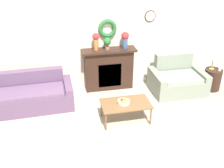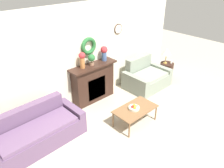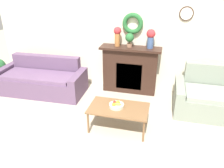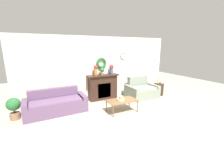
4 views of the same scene
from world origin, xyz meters
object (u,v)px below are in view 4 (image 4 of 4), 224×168
(fruit_bowl, at_px, (121,99))
(side_table_by_loveseat, at_px, (159,89))
(potted_plant_on_mantel, at_px, (102,70))
(loveseat_right, at_px, (141,90))
(mug, at_px, (162,83))
(vase_on_mantel_left, at_px, (96,69))
(coffee_table, at_px, (122,101))
(table_lamp, at_px, (158,75))
(potted_plant_floor_by_couch, at_px, (14,107))
(fireplace, at_px, (103,87))
(vase_on_mantel_right, at_px, (112,68))
(couch_left, at_px, (56,104))

(fruit_bowl, distance_m, side_table_by_loveseat, 2.81)
(potted_plant_on_mantel, bearing_deg, loveseat_right, -15.75)
(potted_plant_on_mantel, bearing_deg, fruit_bowl, -88.02)
(mug, xyz_separation_m, vase_on_mantel_left, (-3.09, 0.70, 0.75))
(coffee_table, bearing_deg, vase_on_mantel_left, 103.95)
(loveseat_right, distance_m, vase_on_mantel_left, 2.34)
(fruit_bowl, xyz_separation_m, mug, (2.75, 0.83, 0.13))
(fruit_bowl, height_order, mug, mug)
(table_lamp, relative_size, potted_plant_floor_by_couch, 0.75)
(fireplace, distance_m, table_lamp, 2.71)
(vase_on_mantel_left, distance_m, vase_on_mantel_right, 0.74)
(fireplace, height_order, couch_left, fireplace)
(side_table_by_loveseat, distance_m, table_lamp, 0.70)
(fruit_bowl, height_order, vase_on_mantel_right, vase_on_mantel_right)
(potted_plant_on_mantel, bearing_deg, mug, -13.70)
(couch_left, bearing_deg, side_table_by_loveseat, -2.50)
(vase_on_mantel_left, height_order, vase_on_mantel_right, vase_on_mantel_left)
(fruit_bowl, bearing_deg, potted_plant_floor_by_couch, 162.66)
(mug, relative_size, potted_plant_on_mantel, 0.30)
(fireplace, bearing_deg, mug, -14.12)
(mug, bearing_deg, side_table_by_loveseat, 142.13)
(couch_left, distance_m, potted_plant_floor_by_couch, 1.25)
(coffee_table, distance_m, mug, 2.84)
(couch_left, distance_m, vase_on_mantel_right, 2.73)
(table_lamp, bearing_deg, loveseat_right, 175.73)
(couch_left, bearing_deg, potted_plant_on_mantel, 13.29)
(mug, height_order, potted_plant_on_mantel, potted_plant_on_mantel)
(fireplace, distance_m, coffee_table, 1.55)
(vase_on_mantel_left, relative_size, potted_plant_floor_by_couch, 0.61)
(loveseat_right, bearing_deg, vase_on_mantel_left, 165.87)
(table_lamp, distance_m, vase_on_mantel_left, 3.01)
(table_lamp, bearing_deg, couch_left, 179.71)
(coffee_table, height_order, potted_plant_on_mantel, potted_plant_on_mantel)
(vase_on_mantel_left, xyz_separation_m, potted_plant_floor_by_couch, (-2.96, -0.50, -0.94))
(side_table_by_loveseat, relative_size, table_lamp, 1.05)
(fruit_bowl, relative_size, table_lamp, 0.49)
(fireplace, height_order, potted_plant_on_mantel, potted_plant_on_mantel)
(vase_on_mantel_left, relative_size, potted_plant_on_mantel, 1.39)
(coffee_table, xyz_separation_m, potted_plant_floor_by_couch, (-3.35, 1.04, 0.03))
(coffee_table, xyz_separation_m, table_lamp, (2.55, 0.96, 0.58))
(couch_left, height_order, side_table_by_loveseat, couch_left)
(table_lamp, bearing_deg, coffee_table, -159.31)
(coffee_table, bearing_deg, table_lamp, 20.69)
(loveseat_right, distance_m, mug, 1.11)
(side_table_by_loveseat, xyz_separation_m, table_lamp, (-0.06, 0.04, 0.70))
(couch_left, bearing_deg, coffee_table, -26.81)
(mug, distance_m, potted_plant_floor_by_couch, 6.06)
(table_lamp, distance_m, vase_on_mantel_right, 2.30)
(vase_on_mantel_left, bearing_deg, potted_plant_floor_by_couch, -170.34)
(mug, bearing_deg, vase_on_mantel_left, 167.18)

